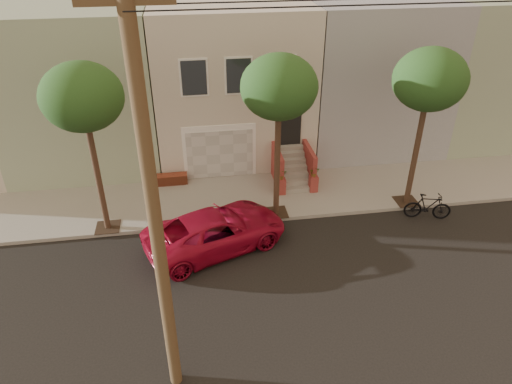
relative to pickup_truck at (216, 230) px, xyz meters
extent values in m
plane|color=black|center=(1.50, -2.27, -0.71)|extent=(90.00, 90.00, 0.00)
cube|color=gray|center=(1.50, 3.08, -0.64)|extent=(40.00, 3.70, 0.15)
cube|color=#BDB2A1|center=(1.50, 8.93, 2.94)|extent=(7.00, 8.00, 7.00)
cube|color=#95AC8A|center=(-5.30, 8.93, 2.94)|extent=(6.50, 8.00, 7.00)
cube|color=gray|center=(8.30, 8.93, 2.94)|extent=(6.50, 8.00, 7.00)
cube|color=#95AC8A|center=(14.80, 8.93, 2.94)|extent=(6.50, 8.00, 7.00)
cube|color=white|center=(0.60, 4.95, 0.69)|extent=(3.20, 0.12, 2.50)
cube|color=beige|center=(0.60, 4.89, 0.59)|extent=(2.90, 0.06, 2.20)
cube|color=gray|center=(0.60, 3.08, -0.55)|extent=(3.20, 3.70, 0.02)
cube|color=#974329|center=(-1.60, 4.63, -0.34)|extent=(1.40, 0.45, 0.44)
cube|color=black|center=(3.70, 4.90, 1.84)|extent=(1.00, 0.06, 2.00)
cube|color=#3F4751|center=(-0.30, 4.90, 4.04)|extent=(1.00, 0.06, 1.40)
cube|color=white|center=(-0.30, 4.92, 4.04)|extent=(1.15, 0.05, 1.55)
cube|color=#3F4751|center=(1.50, 4.90, 4.04)|extent=(1.00, 0.06, 1.40)
cube|color=white|center=(1.50, 4.92, 4.04)|extent=(1.15, 0.05, 1.55)
cube|color=#3F4751|center=(3.30, 4.90, 4.04)|extent=(1.00, 0.06, 1.40)
cube|color=white|center=(3.30, 4.92, 4.04)|extent=(1.15, 0.05, 1.55)
cube|color=gray|center=(3.70, 3.11, -0.46)|extent=(1.20, 0.28, 0.20)
cube|color=gray|center=(3.70, 3.39, -0.26)|extent=(1.20, 0.28, 0.20)
cube|color=gray|center=(3.70, 3.67, -0.06)|extent=(1.20, 0.28, 0.20)
cube|color=gray|center=(3.70, 3.95, 0.14)|extent=(1.20, 0.28, 0.20)
cube|color=gray|center=(3.70, 4.23, 0.34)|extent=(1.20, 0.28, 0.20)
cube|color=gray|center=(3.70, 4.51, 0.54)|extent=(1.20, 0.28, 0.20)
cube|color=gray|center=(3.70, 4.79, 0.74)|extent=(1.20, 0.28, 0.20)
cube|color=maroon|center=(3.00, 3.95, 0.24)|extent=(0.18, 1.96, 1.60)
cube|color=maroon|center=(4.40, 3.95, 0.24)|extent=(0.18, 1.96, 1.60)
cube|color=maroon|center=(3.00, 3.07, -0.21)|extent=(0.35, 0.35, 0.70)
imported|color=#204A1A|center=(3.00, 3.07, 0.36)|extent=(0.40, 0.35, 0.45)
cube|color=maroon|center=(4.40, 3.07, -0.21)|extent=(0.35, 0.35, 0.70)
imported|color=#204A1A|center=(4.40, 3.07, 0.36)|extent=(0.41, 0.35, 0.45)
cube|color=#2D2116|center=(-4.00, 1.63, -0.56)|extent=(0.90, 0.90, 0.02)
cylinder|color=#322416|center=(-4.00, 1.63, 1.54)|extent=(0.22, 0.22, 4.20)
ellipsoid|color=#204A1A|center=(-4.00, 1.63, 4.59)|extent=(2.70, 2.57, 2.29)
cube|color=#2D2116|center=(2.50, 1.63, -0.56)|extent=(0.90, 0.90, 0.02)
cylinder|color=#322416|center=(2.50, 1.63, 1.54)|extent=(0.22, 0.22, 4.20)
ellipsoid|color=#204A1A|center=(2.50, 1.63, 4.59)|extent=(2.70, 2.57, 2.29)
cube|color=#2D2116|center=(8.00, 1.63, -0.56)|extent=(0.90, 0.90, 0.02)
cylinder|color=#322416|center=(8.00, 1.63, 1.54)|extent=(0.22, 0.22, 4.20)
ellipsoid|color=#204A1A|center=(8.00, 1.63, 4.59)|extent=(2.70, 2.57, 2.29)
cylinder|color=#483421|center=(-1.50, -5.47, 4.29)|extent=(0.30, 0.30, 10.00)
cube|color=#483421|center=(-1.50, -5.47, 8.49)|extent=(1.60, 0.12, 0.12)
imported|color=#A30D2A|center=(0.00, 0.00, 0.00)|extent=(5.62, 4.01, 1.42)
imported|color=black|center=(8.35, 0.56, -0.17)|extent=(1.88, 0.95, 1.09)
camera|label=1|loc=(-0.67, -13.56, 9.69)|focal=32.71mm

